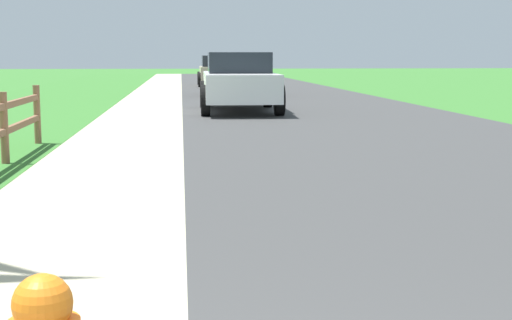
{
  "coord_description": "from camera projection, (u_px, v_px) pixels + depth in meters",
  "views": [
    {
      "loc": [
        -0.02,
        -1.2,
        1.45
      ],
      "look_at": [
        0.63,
        5.23,
        0.54
      ],
      "focal_mm": 52.19,
      "sensor_mm": 36.0,
      "label": 1
    }
  ],
  "objects": [
    {
      "name": "ground_plane",
      "position": [
        182.0,
        98.0,
        26.02
      ],
      "size": [
        120.0,
        120.0,
        0.0
      ],
      "primitive_type": "plane",
      "color": "#36732C"
    },
    {
      "name": "road_asphalt",
      "position": [
        274.0,
        94.0,
        28.33
      ],
      "size": [
        7.0,
        66.0,
        0.01
      ],
      "primitive_type": "cube",
      "color": "#3C3C3C",
      "rests_on": "ground"
    },
    {
      "name": "parked_car_black",
      "position": [
        235.0,
        74.0,
        27.41
      ],
      "size": [
        2.12,
        4.55,
        1.55
      ],
      "color": "black",
      "rests_on": "ground"
    },
    {
      "name": "parked_car_beige",
      "position": [
        218.0,
        70.0,
        36.26
      ],
      "size": [
        2.04,
        4.61,
        1.47
      ],
      "color": "#C6B793",
      "rests_on": "ground"
    },
    {
      "name": "curb_concrete",
      "position": [
        101.0,
        95.0,
        27.69
      ],
      "size": [
        6.0,
        66.0,
        0.01
      ],
      "primitive_type": "cube",
      "color": "#B9B092",
      "rests_on": "ground"
    },
    {
      "name": "parked_suv_white",
      "position": [
        239.0,
        82.0,
        19.54
      ],
      "size": [
        2.1,
        4.9,
        1.54
      ],
      "color": "white",
      "rests_on": "ground"
    },
    {
      "name": "grass_verge",
      "position": [
        60.0,
        95.0,
        27.54
      ],
      "size": [
        5.0,
        66.0,
        0.0
      ],
      "primitive_type": "cube",
      "color": "#36732C",
      "rests_on": "ground"
    }
  ]
}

